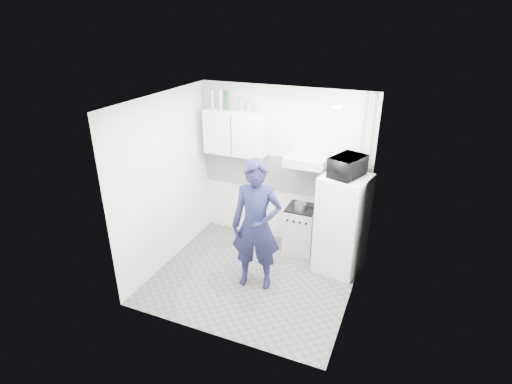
% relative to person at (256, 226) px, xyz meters
% --- Properties ---
extents(floor, '(2.80, 2.80, 0.00)m').
position_rel_person_xyz_m(floor, '(-0.09, 0.10, -0.94)').
color(floor, '#575754').
rests_on(floor, ground).
extents(ceiling, '(2.80, 2.80, 0.00)m').
position_rel_person_xyz_m(ceiling, '(-0.09, 0.10, 1.66)').
color(ceiling, white).
rests_on(ceiling, wall_back).
extents(wall_back, '(2.80, 0.00, 2.80)m').
position_rel_person_xyz_m(wall_back, '(-0.09, 1.35, 0.36)').
color(wall_back, silver).
rests_on(wall_back, floor).
extents(wall_left, '(0.00, 2.60, 2.60)m').
position_rel_person_xyz_m(wall_left, '(-1.49, 0.10, 0.36)').
color(wall_left, silver).
rests_on(wall_left, floor).
extents(wall_right, '(0.00, 2.60, 2.60)m').
position_rel_person_xyz_m(wall_right, '(1.31, 0.10, 0.36)').
color(wall_right, silver).
rests_on(wall_right, floor).
extents(person, '(0.76, 0.58, 1.88)m').
position_rel_person_xyz_m(person, '(0.00, 0.00, 0.00)').
color(person, '#141534').
rests_on(person, floor).
extents(stove, '(0.47, 0.47, 0.75)m').
position_rel_person_xyz_m(stove, '(0.32, 1.10, -0.57)').
color(stove, '#BBB6B1').
rests_on(stove, floor).
extents(fridge, '(0.74, 0.74, 1.51)m').
position_rel_person_xyz_m(fridge, '(1.01, 0.85, -0.18)').
color(fridge, silver).
rests_on(fridge, floor).
extents(stove_top, '(0.45, 0.45, 0.03)m').
position_rel_person_xyz_m(stove_top, '(0.32, 1.10, -0.17)').
color(stove_top, black).
rests_on(stove_top, stove).
extents(saucepan, '(0.19, 0.19, 0.10)m').
position_rel_person_xyz_m(saucepan, '(0.31, 1.04, -0.11)').
color(saucepan, silver).
rests_on(saucepan, stove_top).
extents(microwave, '(0.61, 0.51, 0.29)m').
position_rel_person_xyz_m(microwave, '(1.01, 0.85, 0.72)').
color(microwave, black).
rests_on(microwave, fridge).
extents(bottle_a, '(0.07, 0.07, 0.28)m').
position_rel_person_xyz_m(bottle_a, '(-1.24, 1.18, 1.40)').
color(bottle_a, silver).
rests_on(bottle_a, upper_cabinet).
extents(bottle_b, '(0.08, 0.08, 0.31)m').
position_rel_person_xyz_m(bottle_b, '(-1.09, 1.18, 1.41)').
color(bottle_b, silver).
rests_on(bottle_b, upper_cabinet).
extents(bottle_c, '(0.07, 0.07, 0.29)m').
position_rel_person_xyz_m(bottle_c, '(-1.00, 1.18, 1.40)').
color(bottle_c, '#144C1E').
rests_on(bottle_c, upper_cabinet).
extents(canister_a, '(0.08, 0.08, 0.21)m').
position_rel_person_xyz_m(canister_a, '(-0.74, 1.18, 1.36)').
color(canister_a, silver).
rests_on(canister_a, upper_cabinet).
extents(canister_b, '(0.08, 0.08, 0.16)m').
position_rel_person_xyz_m(canister_b, '(-0.62, 1.18, 1.34)').
color(canister_b, silver).
rests_on(canister_b, upper_cabinet).
extents(upper_cabinet, '(1.00, 0.35, 0.70)m').
position_rel_person_xyz_m(upper_cabinet, '(-0.84, 1.18, 0.91)').
color(upper_cabinet, silver).
rests_on(upper_cabinet, wall_back).
extents(range_hood, '(0.60, 0.50, 0.14)m').
position_rel_person_xyz_m(range_hood, '(0.36, 1.10, 0.63)').
color(range_hood, '#BBB6B1').
rests_on(range_hood, wall_back).
extents(backsplash, '(2.74, 0.03, 0.60)m').
position_rel_person_xyz_m(backsplash, '(-0.09, 1.34, 0.26)').
color(backsplash, white).
rests_on(backsplash, wall_back).
extents(pipe_a, '(0.05, 0.05, 2.60)m').
position_rel_person_xyz_m(pipe_a, '(1.21, 1.27, 0.36)').
color(pipe_a, '#BBB6B1').
rests_on(pipe_a, floor).
extents(pipe_b, '(0.04, 0.04, 2.60)m').
position_rel_person_xyz_m(pipe_b, '(1.09, 1.27, 0.36)').
color(pipe_b, '#BBB6B1').
rests_on(pipe_b, floor).
extents(ceiling_spot_fixture, '(0.10, 0.10, 0.02)m').
position_rel_person_xyz_m(ceiling_spot_fixture, '(0.91, 0.30, 1.63)').
color(ceiling_spot_fixture, white).
rests_on(ceiling_spot_fixture, ceiling).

